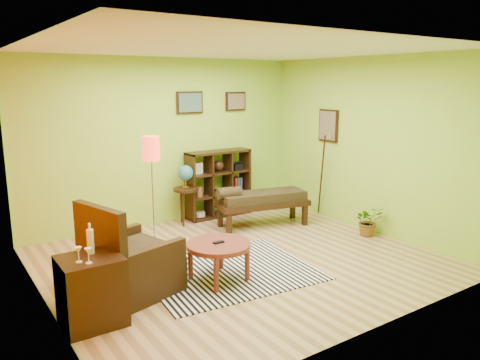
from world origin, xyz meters
TOP-DOWN VIEW (x-y plane):
  - ground at (0.00, 0.00)m, footprint 5.00×5.00m
  - room_shell at (-0.09, 0.01)m, footprint 5.04×4.54m
  - zebra_rug at (-0.35, -0.24)m, footprint 2.26×1.91m
  - coffee_table at (-0.60, -0.41)m, footprint 0.78×0.78m
  - armchair at (-1.64, -0.12)m, footprint 1.10×1.10m
  - side_cabinet at (-2.20, -0.59)m, footprint 0.59×0.54m
  - floor_lamp at (-0.85, 0.94)m, footprint 0.25×0.25m
  - globe_table at (0.17, 1.90)m, footprint 0.42×0.42m
  - cube_shelf at (0.91, 2.03)m, footprint 1.20×0.35m
  - bench at (1.15, 1.10)m, footprint 1.63×0.88m
  - potted_plant at (2.27, -0.26)m, footprint 0.59×0.61m

SIDE VIEW (x-z plane):
  - ground at x=0.00m, z-range 0.00..0.00m
  - zebra_rug at x=-0.35m, z-range 0.00..0.01m
  - potted_plant at x=2.27m, z-range 0.00..0.37m
  - armchair at x=-1.64m, z-range -0.22..0.88m
  - side_cabinet at x=-2.20m, z-range -0.15..0.86m
  - coffee_table at x=-0.60m, z-range 0.16..0.67m
  - bench at x=1.15m, z-range 0.10..0.82m
  - cube_shelf at x=0.91m, z-range 0.00..1.20m
  - globe_table at x=0.17m, z-range 0.27..1.29m
  - floor_lamp at x=-0.85m, z-range 0.52..2.19m
  - room_shell at x=-0.09m, z-range 0.39..3.21m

